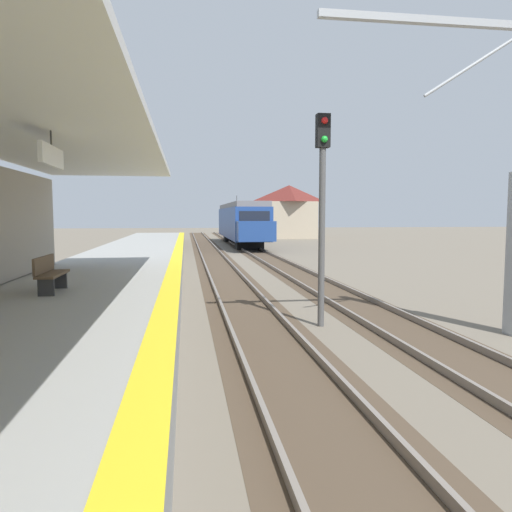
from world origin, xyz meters
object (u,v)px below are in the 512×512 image
Objects in this scene: catenary_pylon_far_side at (510,178)px; distant_trackside_house at (289,211)px; rail_signal_post at (322,198)px; platform_bench at (50,273)px; approaching_train at (241,222)px.

distant_trackside_house is at bearing 83.70° from catenary_pylon_far_side.
distant_trackside_house is (9.15, 45.79, 0.14)m from rail_signal_post.
rail_signal_post is 46.69m from distant_trackside_house.
platform_bench is at bearing -109.25° from distant_trackside_house.
platform_bench is 0.24× the size of distant_trackside_house.
approaching_train is at bearing 86.82° from rail_signal_post.
approaching_train is 33.36m from platform_bench.
approaching_train is at bearing -119.74° from distant_trackside_house.
approaching_train is 2.61× the size of catenary_pylon_far_side.
catenary_pylon_far_side is at bearing -86.52° from approaching_train.
distant_trackside_house is (7.31, 12.80, 1.16)m from approaching_train.
rail_signal_post is (-1.83, -32.99, 1.02)m from approaching_train.
catenary_pylon_far_side reaches higher than rail_signal_post.
approaching_train is 33.06m from rail_signal_post.
distant_trackside_house is at bearing 70.75° from platform_bench.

